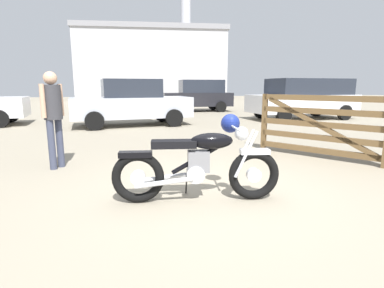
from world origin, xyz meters
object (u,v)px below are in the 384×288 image
Objects in this scene: vintage_motorcycle at (201,162)px; pale_sedan_back at (198,95)px; timber_gate at (335,124)px; blue_hatchback_right at (305,97)px; dark_sedan_left at (131,103)px; bystander at (53,110)px.

vintage_motorcycle is 13.87m from pale_sedan_back.
blue_hatchback_right is at bearing -65.74° from timber_gate.
timber_gate is at bearing 56.21° from blue_hatchback_right.
timber_gate is 0.43× the size of blue_hatchback_right.
vintage_motorcycle is 0.53× the size of pale_sedan_back.
vintage_motorcycle is 0.47× the size of dark_sedan_left.
pale_sedan_back is (5.22, 11.52, -0.10)m from bystander.
dark_sedan_left is at bearing 110.70° from bystander.
timber_gate is at bearing 89.80° from pale_sedan_back.
vintage_motorcycle is at bearing -9.08° from bystander.
timber_gate is 7.23m from dark_sedan_left.
timber_gate is 0.54× the size of pale_sedan_back.
pale_sedan_back reaches higher than dark_sedan_left.
vintage_motorcycle is at bearing 45.83° from blue_hatchback_right.
bystander is 0.42× the size of pale_sedan_back.
blue_hatchback_right reaches higher than vintage_motorcycle.
bystander is at bearing 65.92° from pale_sedan_back.
vintage_motorcycle is at bearing -92.63° from dark_sedan_left.
vintage_motorcycle is 7.75m from dark_sedan_left.
pale_sedan_back reaches higher than blue_hatchback_right.
bystander is (-2.11, 1.99, 0.53)m from vintage_motorcycle.
bystander is at bearing 47.18° from timber_gate.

